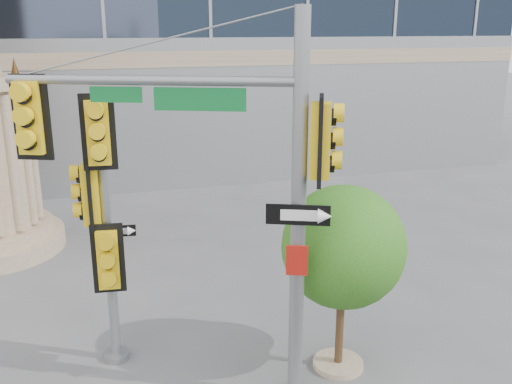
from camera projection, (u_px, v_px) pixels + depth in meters
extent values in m
cone|color=#472D14|center=(14.00, 67.00, 15.93)|extent=(0.24, 0.24, 0.50)
cylinder|color=slate|center=(298.00, 222.00, 9.31)|extent=(0.25, 0.25, 6.76)
cylinder|color=slate|center=(150.00, 80.00, 8.93)|extent=(4.42, 1.99, 0.16)
cube|color=#0C6C2B|center=(200.00, 99.00, 8.90)|extent=(1.37, 0.61, 0.36)
cube|color=yellow|center=(32.00, 117.00, 9.32)|extent=(0.69, 0.53, 1.41)
cube|color=yellow|center=(320.00, 141.00, 8.89)|extent=(0.53, 0.69, 1.41)
cube|color=black|center=(298.00, 215.00, 9.11)|extent=(0.97, 0.44, 0.34)
cube|color=#B21910|center=(297.00, 260.00, 9.33)|extent=(0.35, 0.17, 0.52)
cylinder|color=slate|center=(117.00, 355.00, 11.49)|extent=(0.52, 0.52, 0.13)
cylinder|color=slate|center=(107.00, 232.00, 10.75)|extent=(0.20, 0.20, 5.42)
cube|color=yellow|center=(98.00, 132.00, 9.97)|extent=(0.63, 0.37, 1.36)
cube|color=yellow|center=(91.00, 194.00, 10.49)|extent=(0.37, 0.63, 1.36)
cube|color=yellow|center=(108.00, 258.00, 10.64)|extent=(0.63, 0.37, 1.36)
cube|color=black|center=(118.00, 231.00, 10.64)|extent=(0.67, 0.10, 0.22)
cylinder|color=gray|center=(338.00, 364.00, 11.23)|extent=(0.99, 0.99, 0.11)
cylinder|color=#382314|center=(340.00, 321.00, 10.97)|extent=(0.15, 0.15, 1.98)
sphere|color=#236517|center=(343.00, 247.00, 10.53)|extent=(2.31, 2.31, 2.31)
sphere|color=#236517|center=(360.00, 255.00, 11.01)|extent=(1.43, 1.43, 1.43)
sphere|color=#236517|center=(330.00, 269.00, 10.25)|extent=(1.21, 1.21, 1.21)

